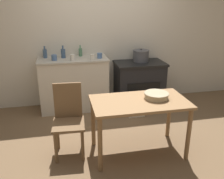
% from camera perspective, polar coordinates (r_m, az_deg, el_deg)
% --- Properties ---
extents(ground_plane, '(14.00, 14.00, 0.00)m').
position_cam_1_polar(ground_plane, '(3.71, 1.57, -11.53)').
color(ground_plane, brown).
extents(wall_back, '(8.00, 0.07, 2.55)m').
position_cam_1_polar(wall_back, '(4.76, -2.81, 12.04)').
color(wall_back, beige).
rests_on(wall_back, ground_plane).
extents(counter_cabinet, '(1.23, 0.57, 0.95)m').
position_cam_1_polar(counter_cabinet, '(4.60, -8.66, 1.26)').
color(counter_cabinet, beige).
rests_on(counter_cabinet, ground_plane).
extents(stove, '(0.92, 0.61, 0.82)m').
position_cam_1_polar(stove, '(4.82, 6.20, 1.49)').
color(stove, black).
rests_on(stove, ground_plane).
extents(work_table, '(1.21, 0.68, 0.74)m').
position_cam_1_polar(work_table, '(3.19, 6.27, -4.29)').
color(work_table, '#997047').
rests_on(work_table, ground_plane).
extents(chair, '(0.43, 0.43, 0.94)m').
position_cam_1_polar(chair, '(3.29, -9.91, -6.40)').
color(chair, brown).
rests_on(chair, ground_plane).
extents(flour_sack, '(0.28, 0.20, 0.35)m').
position_cam_1_polar(flour_sack, '(4.39, 5.45, -3.78)').
color(flour_sack, beige).
rests_on(flour_sack, ground_plane).
extents(stock_pot, '(0.31, 0.31, 0.24)m').
position_cam_1_polar(stock_pot, '(4.75, 6.62, 7.69)').
color(stock_pot, '#4C4C51').
rests_on(stock_pot, stove).
extents(mixing_bowl_large, '(0.32, 0.32, 0.08)m').
position_cam_1_polar(mixing_bowl_large, '(3.23, 10.12, -1.31)').
color(mixing_bowl_large, tan).
rests_on(mixing_bowl_large, work_table).
extents(bottle_far_left, '(0.07, 0.07, 0.21)m').
position_cam_1_polar(bottle_far_left, '(4.61, -15.08, 7.98)').
color(bottle_far_left, '#3D5675').
rests_on(bottle_far_left, counter_cabinet).
extents(bottle_left, '(0.06, 0.06, 0.20)m').
position_cam_1_polar(bottle_left, '(4.62, -7.23, 8.51)').
color(bottle_left, '#517F5B').
rests_on(bottle_left, counter_cabinet).
extents(bottle_mid_left, '(0.08, 0.08, 0.22)m').
position_cam_1_polar(bottle_mid_left, '(4.53, -11.10, 8.16)').
color(bottle_mid_left, '#3D5675').
rests_on(bottle_mid_left, counter_cabinet).
extents(cup_center_left, '(0.09, 0.09, 0.09)m').
position_cam_1_polar(cup_center_left, '(4.44, -2.85, 7.74)').
color(cup_center_left, '#4C6B99').
rests_on(cup_center_left, counter_cabinet).
extents(cup_center, '(0.08, 0.08, 0.10)m').
position_cam_1_polar(cup_center, '(4.32, -8.96, 7.24)').
color(cup_center, silver).
rests_on(cup_center, counter_cabinet).
extents(cup_center_right, '(0.09, 0.09, 0.10)m').
position_cam_1_polar(cup_center_right, '(4.39, -13.08, 7.13)').
color(cup_center_right, '#4C6B99').
rests_on(cup_center_right, counter_cabinet).
extents(cup_mid_right, '(0.07, 0.07, 0.10)m').
position_cam_1_polar(cup_mid_right, '(4.31, -4.53, 7.38)').
color(cup_mid_right, silver).
rests_on(cup_mid_right, counter_cabinet).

